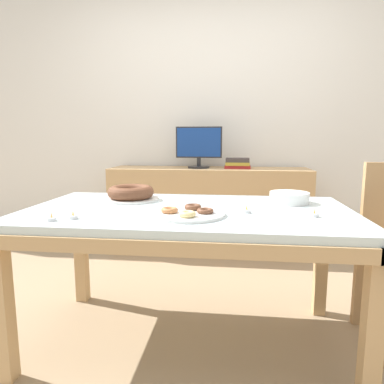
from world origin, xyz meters
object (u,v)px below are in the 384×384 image
tealight_centre (247,211)px  cake_chocolate_round (131,193)px  computer_monitor (199,147)px  tealight_near_front (73,217)px  tealight_right_edge (52,219)px  book_stack (238,163)px  plate_stack (289,198)px  pastry_platter (188,213)px  tealight_near_cakes (314,215)px

tealight_centre → cake_chocolate_round: bearing=157.3°
computer_monitor → tealight_near_front: (-0.37, -1.77, -0.26)m
tealight_right_edge → cake_chocolate_round: bearing=70.7°
cake_chocolate_round → tealight_centre: (0.64, -0.27, -0.03)m
book_stack → plate_stack: bearing=-78.3°
cake_chocolate_round → book_stack: bearing=64.5°
tealight_near_front → tealight_centre: 0.78m
tealight_near_front → tealight_right_edge: same height
cake_chocolate_round → tealight_right_edge: bearing=-109.3°
computer_monitor → tealight_near_front: bearing=-101.8°
computer_monitor → pastry_platter: 1.67m
computer_monitor → tealight_near_cakes: computer_monitor is taller
pastry_platter → cake_chocolate_round: bearing=136.5°
computer_monitor → book_stack: 0.38m
cake_chocolate_round → plate_stack: (0.88, 0.01, -0.01)m
tealight_near_cakes → tealight_centre: (-0.30, 0.05, 0.00)m
tealight_near_cakes → plate_stack: bearing=100.1°
computer_monitor → pastry_platter: bearing=-86.0°
tealight_near_cakes → tealight_centre: same height
cake_chocolate_round → tealight_near_front: (-0.11, -0.48, -0.03)m
book_stack → pastry_platter: book_stack is taller
tealight_near_cakes → computer_monitor: bearing=112.9°
computer_monitor → tealight_centre: size_ratio=10.60×
tealight_near_cakes → tealight_centre: bearing=170.7°
tealight_near_front → tealight_right_edge: (-0.07, -0.05, 0.00)m
book_stack → cake_chocolate_round: bearing=-115.5°
book_stack → tealight_near_cakes: bearing=-78.7°
plate_stack → tealight_near_front: plate_stack is taller
tealight_centre → computer_monitor: bearing=103.8°
tealight_centre → book_stack: bearing=90.9°
book_stack → cake_chocolate_round: book_stack is taller
tealight_centre → pastry_platter: bearing=-161.7°
tealight_right_edge → tealight_near_front: bearing=33.0°
plate_stack → tealight_near_front: (-0.99, -0.49, -0.02)m
computer_monitor → tealight_right_edge: 1.89m
cake_chocolate_round → tealight_near_cakes: bearing=-18.6°
plate_stack → tealight_right_edge: 1.20m
tealight_near_front → tealight_centre: bearing=15.9°
pastry_platter → tealight_near_cakes: size_ratio=8.38×
pastry_platter → tealight_right_edge: bearing=-162.8°
pastry_platter → tealight_right_edge: (-0.56, -0.17, -0.00)m
book_stack → plate_stack: size_ratio=1.11×
tealight_right_edge → book_stack: bearing=66.3°
tealight_right_edge → tealight_near_cakes: bearing=10.8°
tealight_near_cakes → pastry_platter: bearing=-176.0°
plate_stack → tealight_near_front: size_ratio=5.25×
book_stack → pastry_platter: (-0.24, -1.65, -0.11)m
book_stack → tealight_centre: book_stack is taller
tealight_near_cakes → tealight_right_edge: bearing=-169.2°
book_stack → tealight_right_edge: bearing=-113.7°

